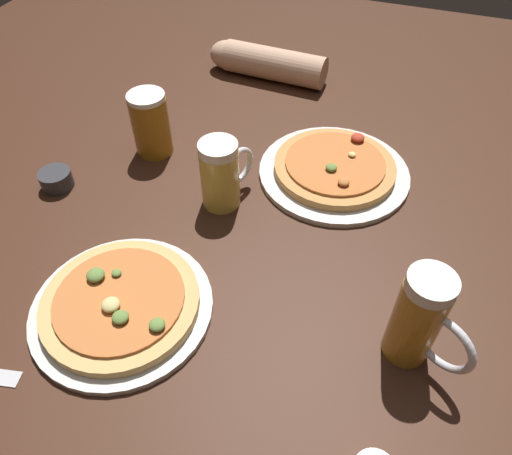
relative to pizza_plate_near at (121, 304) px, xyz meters
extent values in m
cube|color=#3D2114|center=(0.15, 0.24, -0.03)|extent=(2.40, 2.40, 0.03)
cylinder|color=silver|center=(0.00, 0.00, -0.01)|extent=(0.30, 0.30, 0.01)
cylinder|color=tan|center=(0.00, 0.00, 0.00)|extent=(0.26, 0.26, 0.02)
cylinder|color=#C67038|center=(0.00, 0.00, 0.02)|extent=(0.21, 0.21, 0.01)
ellipsoid|color=#DBC67A|center=(0.00, -0.02, 0.03)|extent=(0.03, 0.03, 0.01)
ellipsoid|color=olive|center=(-0.03, 0.04, 0.02)|extent=(0.02, 0.02, 0.01)
ellipsoid|color=olive|center=(-0.06, 0.02, 0.03)|extent=(0.03, 0.03, 0.02)
ellipsoid|color=olive|center=(0.03, -0.04, 0.03)|extent=(0.03, 0.03, 0.01)
ellipsoid|color=olive|center=(0.09, -0.03, 0.03)|extent=(0.03, 0.03, 0.01)
cylinder|color=silver|center=(0.25, 0.46, -0.01)|extent=(0.32, 0.32, 0.01)
cylinder|color=tan|center=(0.25, 0.46, 0.00)|extent=(0.26, 0.26, 0.02)
cylinder|color=#C67038|center=(0.25, 0.46, 0.02)|extent=(0.21, 0.21, 0.01)
ellipsoid|color=#C67038|center=(0.28, 0.40, 0.03)|extent=(0.02, 0.02, 0.01)
ellipsoid|color=#DBC67A|center=(0.28, 0.49, 0.02)|extent=(0.02, 0.02, 0.01)
ellipsoid|color=#B73823|center=(0.28, 0.55, 0.03)|extent=(0.03, 0.03, 0.01)
ellipsoid|color=olive|center=(0.25, 0.43, 0.03)|extent=(0.02, 0.02, 0.01)
cylinder|color=#B27A23|center=(0.45, 0.09, 0.06)|extent=(0.07, 0.07, 0.16)
cylinder|color=white|center=(0.45, 0.09, 0.15)|extent=(0.07, 0.07, 0.02)
torus|color=silver|center=(0.49, 0.06, 0.06)|extent=(0.09, 0.06, 0.10)
cylinder|color=gold|center=(0.05, 0.30, 0.05)|extent=(0.08, 0.08, 0.13)
cylinder|color=white|center=(0.05, 0.30, 0.12)|extent=(0.08, 0.08, 0.02)
torus|color=silver|center=(0.07, 0.35, 0.05)|extent=(0.04, 0.08, 0.08)
cylinder|color=#9E6619|center=(-0.16, 0.41, 0.05)|extent=(0.08, 0.08, 0.13)
cylinder|color=white|center=(-0.16, 0.41, 0.12)|extent=(0.08, 0.08, 0.01)
torus|color=silver|center=(-0.17, 0.46, 0.05)|extent=(0.04, 0.09, 0.09)
cylinder|color=#333338|center=(-0.29, 0.23, 0.00)|extent=(0.07, 0.07, 0.04)
cube|color=silver|center=(-0.10, -0.17, -0.01)|extent=(0.05, 0.03, 0.00)
cylinder|color=tan|center=(0.00, 0.81, 0.03)|extent=(0.28, 0.10, 0.08)
ellipsoid|color=tan|center=(-0.14, 0.81, 0.03)|extent=(0.10, 0.08, 0.08)
camera|label=1|loc=(0.36, -0.35, 0.66)|focal=33.73mm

